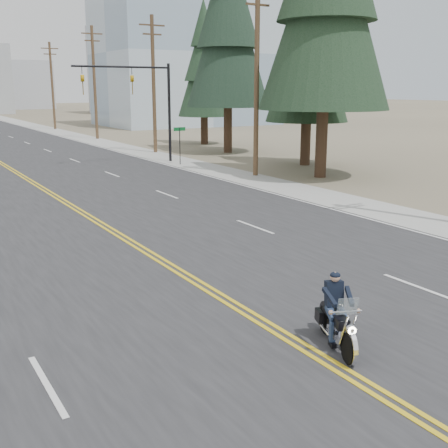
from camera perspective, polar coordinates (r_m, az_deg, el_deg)
name	(u,v)px	position (r m, az deg, el deg)	size (l,w,h in m)	color
ground_plane	(408,412)	(10.43, 18.20, -17.72)	(400.00, 400.00, 0.00)	#776D56
sidewalk_right	(48,129)	(78.02, -17.48, 9.16)	(3.00, 200.00, 0.01)	#A5A5A0
traffic_mast_right	(143,93)	(40.87, -8.24, 13.01)	(7.10, 0.26, 7.00)	black
street_sign	(180,139)	(39.97, -4.52, 8.59)	(0.90, 0.06, 2.62)	black
utility_pole_b	(257,76)	(34.63, 3.34, 14.76)	(2.20, 0.30, 11.50)	brown
utility_pole_c	(154,83)	(47.78, -7.17, 14.07)	(2.20, 0.30, 11.00)	brown
utility_pole_d	(94,81)	(61.78, -13.03, 13.96)	(2.20, 0.30, 11.50)	brown
utility_pole_e	(52,84)	(78.09, -17.06, 13.40)	(2.20, 0.30, 11.00)	brown
glass_building	(186,55)	(85.21, -3.92, 16.80)	(24.00, 16.00, 20.00)	#9EB5CC
haze_bldg_c	(133,70)	(124.86, -9.24, 15.20)	(16.00, 12.00, 18.00)	#B7BCC6
haze_bldg_e	(21,85)	(158.87, -19.97, 13.13)	(14.00, 14.00, 12.00)	#B7BCC6
motorcyclist	(338,312)	(12.00, 11.50, -8.79)	(0.86, 2.02, 1.58)	black
conifer_mid	(309,36)	(40.14, 8.64, 18.36)	(5.68, 5.68, 15.15)	#382619
conifer_tall	(228,16)	(47.71, 0.42, 20.37)	(6.82, 6.82, 18.93)	#382619
conifer_far	(204,62)	(54.75, -2.06, 16.10)	(4.97, 4.97, 13.32)	#382619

